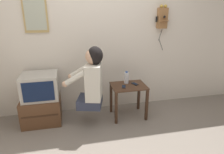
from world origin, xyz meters
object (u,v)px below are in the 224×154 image
at_px(television, 40,86).
at_px(cell_phone_held, 124,87).
at_px(wall_phone_antique, 162,18).
at_px(water_bottle, 126,78).
at_px(person, 92,79).
at_px(framed_picture, 35,14).
at_px(cell_phone_spare, 135,84).

relative_size(television, cell_phone_held, 3.95).
distance_m(wall_phone_antique, water_bottle, 1.19).
height_order(person, wall_phone_antique, wall_phone_antique).
bearing_deg(person, cell_phone_held, -70.24).
bearing_deg(framed_picture, cell_phone_spare, -14.52).
bearing_deg(water_bottle, wall_phone_antique, 20.97).
bearing_deg(framed_picture, water_bottle, -12.76).
bearing_deg(water_bottle, television, 178.57).
relative_size(wall_phone_antique, framed_picture, 1.41).
bearing_deg(wall_phone_antique, water_bottle, -159.03).
bearing_deg(water_bottle, cell_phone_held, -119.18).
bearing_deg(wall_phone_antique, framed_picture, 178.74).
height_order(person, television, person).
height_order(wall_phone_antique, cell_phone_spare, wall_phone_antique).
xyz_separation_m(wall_phone_antique, framed_picture, (-2.03, 0.04, 0.07)).
bearing_deg(cell_phone_spare, framed_picture, 143.04).
height_order(person, cell_phone_held, person).
distance_m(person, cell_phone_held, 0.54).
relative_size(television, cell_phone_spare, 3.90).
distance_m(wall_phone_antique, cell_phone_spare, 1.21).
bearing_deg(framed_picture, television, -93.48).
relative_size(person, wall_phone_antique, 1.22).
height_order(person, water_bottle, person).
relative_size(person, water_bottle, 4.49).
bearing_deg(television, cell_phone_held, -8.26).
relative_size(framed_picture, water_bottle, 2.60).
bearing_deg(television, framed_picture, 86.52).
xyz_separation_m(wall_phone_antique, cell_phone_held, (-0.77, -0.41, -1.03)).
bearing_deg(cell_phone_held, wall_phone_antique, 44.39).
relative_size(framed_picture, cell_phone_spare, 3.92).
bearing_deg(television, water_bottle, -1.43).
bearing_deg(framed_picture, wall_phone_antique, -1.26).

